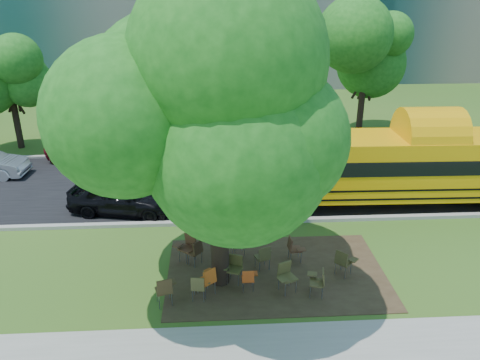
{
  "coord_description": "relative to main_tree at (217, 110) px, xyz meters",
  "views": [
    {
      "loc": [
        -0.92,
        -13.26,
        8.64
      ],
      "look_at": [
        0.03,
        3.04,
        1.82
      ],
      "focal_mm": 35.0,
      "sensor_mm": 36.0,
      "label": 1
    }
  ],
  "objects": [
    {
      "name": "bg_tree_2",
      "position": [
        -4.18,
        16.9,
        -1.31
      ],
      "size": [
        4.8,
        4.8,
        6.62
      ],
      "color": "black",
      "rests_on": "ground"
    },
    {
      "name": "chair_10",
      "position": [
        0.61,
        1.5,
        -4.97
      ],
      "size": [
        0.63,
        0.6,
        0.89
      ],
      "rotation": [
        0.0,
        0.0,
        -1.36
      ],
      "color": "#48421F",
      "rests_on": "ground"
    },
    {
      "name": "chair_12",
      "position": [
        2.48,
        1.04,
        -4.97
      ],
      "size": [
        0.56,
        0.59,
        0.89
      ],
      "rotation": [
        0.0,
        0.0,
        4.79
      ],
      "color": "#492B1A",
      "rests_on": "ground"
    },
    {
      "name": "chair_7",
      "position": [
        3.93,
        0.12,
        -4.95
      ],
      "size": [
        0.79,
        0.63,
        0.92
      ],
      "rotation": [
        0.0,
        0.0,
        -0.79
      ],
      "color": "#413A1C",
      "rests_on": "ground"
    },
    {
      "name": "bg_car_red",
      "position": [
        -6.37,
        11.7,
        -4.82
      ],
      "size": [
        5.27,
        2.9,
        1.4
      ],
      "primitive_type": "imported",
      "rotation": [
        0.0,
        0.0,
        1.45
      ],
      "color": "maroon",
      "rests_on": "ground"
    },
    {
      "name": "kerb_far",
      "position": [
        0.82,
        12.0,
        -5.45
      ],
      "size": [
        80.0,
        0.25,
        0.14
      ],
      "primitive_type": "cube",
      "color": "gray",
      "rests_on": "ground"
    },
    {
      "name": "chair_8",
      "position": [
        -0.79,
        1.06,
        -4.95
      ],
      "size": [
        0.62,
        0.79,
        0.92
      ],
      "rotation": [
        0.0,
        0.0,
        0.86
      ],
      "color": "#3E2916",
      "rests_on": "ground"
    },
    {
      "name": "kerb_near",
      "position": [
        0.82,
        3.9,
        -5.45
      ],
      "size": [
        80.0,
        0.25,
        0.14
      ],
      "primitive_type": "cube",
      "color": "gray",
      "rests_on": "ground"
    },
    {
      "name": "chair_11",
      "position": [
        1.43,
        0.61,
        -4.97
      ],
      "size": [
        0.61,
        0.68,
        0.89
      ],
      "rotation": [
        0.0,
        0.0,
        0.35
      ],
      "color": "#48401F",
      "rests_on": "ground"
    },
    {
      "name": "chair_2",
      "position": [
        -0.37,
        -0.63,
        -4.93
      ],
      "size": [
        0.64,
        0.8,
        0.95
      ],
      "rotation": [
        0.0,
        0.0,
        0.66
      ],
      "color": "#C05014",
      "rests_on": "ground"
    },
    {
      "name": "chair_1",
      "position": [
        -0.63,
        -0.89,
        -4.99
      ],
      "size": [
        0.61,
        0.5,
        0.85
      ],
      "rotation": [
        0.0,
        0.0,
        -0.14
      ],
      "color": "brown",
      "rests_on": "ground"
    },
    {
      "name": "bg_tree_3",
      "position": [
        8.82,
        14.9,
        -0.49
      ],
      "size": [
        5.6,
        5.6,
        7.84
      ],
      "color": "black",
      "rests_on": "ground"
    },
    {
      "name": "chair_3",
      "position": [
        0.43,
        0.0,
        -4.94
      ],
      "size": [
        0.73,
        0.57,
        0.93
      ],
      "rotation": [
        0.0,
        0.0,
        2.81
      ],
      "color": "#4A4720",
      "rests_on": "ground"
    },
    {
      "name": "chair_0",
      "position": [
        -1.61,
        -1.06,
        -4.93
      ],
      "size": [
        0.65,
        0.7,
        0.95
      ],
      "rotation": [
        0.0,
        0.0,
        0.29
      ],
      "color": "#443018",
      "rests_on": "ground"
    },
    {
      "name": "black_car",
      "position": [
        -3.88,
        5.12,
        -4.79
      ],
      "size": [
        4.53,
        2.51,
        1.46
      ],
      "primitive_type": "imported",
      "rotation": [
        0.0,
        0.0,
        1.38
      ],
      "color": "black",
      "rests_on": "ground"
    },
    {
      "name": "bg_tree_0",
      "position": [
        -11.18,
        13.9,
        -0.95
      ],
      "size": [
        5.2,
        5.2,
        7.18
      ],
      "color": "black",
      "rests_on": "ground"
    },
    {
      "name": "asphalt_road",
      "position": [
        0.82,
        7.9,
        -5.5
      ],
      "size": [
        80.0,
        8.0,
        0.04
      ],
      "primitive_type": "cube",
      "color": "black",
      "rests_on": "ground"
    },
    {
      "name": "main_tree",
      "position": [
        0.0,
        0.0,
        0.0
      ],
      "size": [
        7.2,
        7.2,
        9.13
      ],
      "color": "black",
      "rests_on": "ground"
    },
    {
      "name": "chair_6",
      "position": [
        2.92,
        -0.85,
        -4.96
      ],
      "size": [
        0.53,
        0.68,
        0.9
      ],
      "rotation": [
        0.0,
        0.0,
        1.34
      ],
      "color": "#4F4322",
      "rests_on": "ground"
    },
    {
      "name": "dirt_patch",
      "position": [
        1.82,
        0.4,
        -5.5
      ],
      "size": [
        7.0,
        4.5,
        0.03
      ],
      "primitive_type": "cube",
      "color": "#382819",
      "rests_on": "ground"
    },
    {
      "name": "school_bus",
      "position": [
        8.48,
        5.32,
        -3.78
      ],
      "size": [
        12.33,
        3.0,
        3.0
      ],
      "rotation": [
        0.0,
        0.0,
        -0.02
      ],
      "color": "#E09907",
      "rests_on": "ground"
    },
    {
      "name": "chair_9",
      "position": [
        -1.07,
        1.3,
        -4.92
      ],
      "size": [
        0.83,
        0.66,
        0.97
      ],
      "rotation": [
        0.0,
        0.0,
        2.52
      ],
      "color": "#4C2B1B",
      "rests_on": "ground"
    },
    {
      "name": "chair_4",
      "position": [
        0.85,
        -0.5,
        -5.04
      ],
      "size": [
        0.5,
        0.45,
        0.77
      ],
      "rotation": [
        0.0,
        0.0,
        0.01
      ],
      "color": "#B64113",
      "rests_on": "ground"
    },
    {
      "name": "ground",
      "position": [
        0.82,
        0.9,
        -5.52
      ],
      "size": [
        160.0,
        160.0,
        0.0
      ],
      "primitive_type": "plane",
      "color": "#2C581B",
      "rests_on": "ground"
    },
    {
      "name": "chair_5",
      "position": [
        1.97,
        -0.58,
        -4.92
      ],
      "size": [
        0.66,
        0.76,
        0.97
      ],
      "rotation": [
        0.0,
        0.0,
        3.55
      ],
      "color": "brown",
      "rests_on": "ground"
    }
  ]
}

